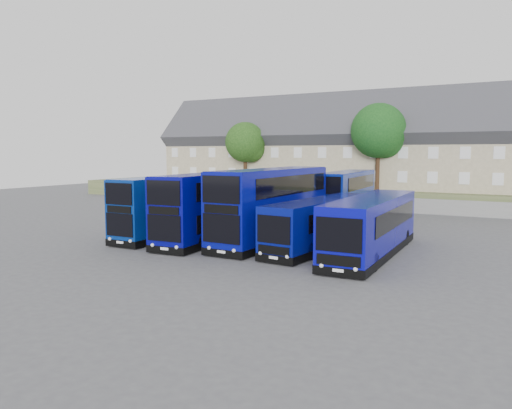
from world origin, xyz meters
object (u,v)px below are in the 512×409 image
at_px(coach_east_a, 321,224).
at_px(dd_front_mid, 212,208).
at_px(tree_west, 247,144).
at_px(dd_front_left, 172,207).
at_px(tree_mid, 380,133).

bearing_deg(coach_east_a, dd_front_mid, -169.09).
height_order(coach_east_a, tree_west, tree_west).
relative_size(dd_front_mid, tree_west, 1.53).
distance_m(dd_front_mid, tree_west, 26.57).
bearing_deg(tree_west, coach_east_a, -50.20).
xyz_separation_m(dd_front_left, coach_east_a, (11.17, 1.00, -0.59)).
xyz_separation_m(dd_front_mid, tree_mid, (4.78, 24.10, 5.81)).
bearing_deg(dd_front_left, coach_east_a, 3.18).
bearing_deg(coach_east_a, tree_west, 134.12).
bearing_deg(tree_mid, tree_west, -178.21).
distance_m(dd_front_left, tree_mid, 26.26).
bearing_deg(tree_mid, dd_front_mid, -101.22).
bearing_deg(dd_front_mid, tree_west, 110.28).
xyz_separation_m(coach_east_a, tree_mid, (-2.92, 23.21, 6.54)).
relative_size(dd_front_left, coach_east_a, 0.94).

